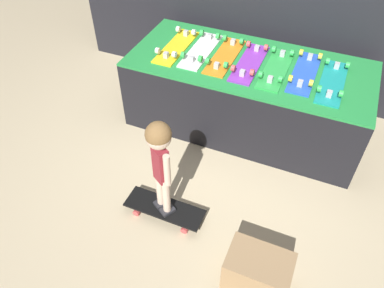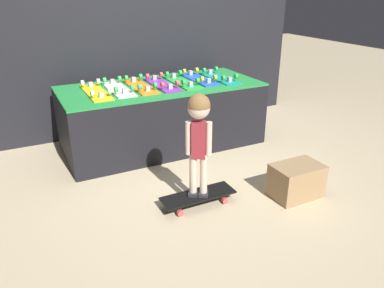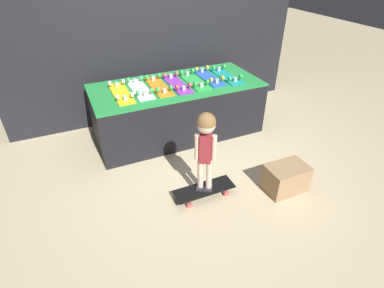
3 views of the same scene
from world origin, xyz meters
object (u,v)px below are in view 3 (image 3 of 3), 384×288
(skateboard_orange_on_rack, at_px, (158,86))
(storage_box, at_px, (286,178))
(skateboard_green_on_rack, at_px, (194,81))
(skateboard_teal_on_rack, at_px, (226,76))
(skateboard_blue_on_rack, at_px, (209,77))
(skateboard_yellow_on_rack, at_px, (121,93))
(skateboard_on_floor, at_px, (204,190))
(skateboard_white_on_rack, at_px, (140,89))
(child, at_px, (206,139))
(skateboard_purple_on_rack, at_px, (177,83))

(skateboard_orange_on_rack, bearing_deg, storage_box, -62.41)
(skateboard_orange_on_rack, relative_size, skateboard_green_on_rack, 1.00)
(skateboard_orange_on_rack, height_order, skateboard_teal_on_rack, same)
(skateboard_blue_on_rack, bearing_deg, skateboard_yellow_on_rack, -178.37)
(skateboard_blue_on_rack, relative_size, skateboard_teal_on_rack, 1.00)
(skateboard_yellow_on_rack, distance_m, skateboard_green_on_rack, 0.93)
(skateboard_on_floor, bearing_deg, skateboard_white_on_rack, 100.35)
(skateboard_on_floor, height_order, child, child)
(skateboard_green_on_rack, height_order, skateboard_teal_on_rack, same)
(skateboard_teal_on_rack, relative_size, skateboard_on_floor, 1.06)
(skateboard_teal_on_rack, height_order, child, child)
(skateboard_orange_on_rack, height_order, storage_box, skateboard_orange_on_rack)
(skateboard_yellow_on_rack, bearing_deg, skateboard_orange_on_rack, 2.01)
(skateboard_blue_on_rack, bearing_deg, skateboard_green_on_rack, -170.50)
(skateboard_white_on_rack, relative_size, skateboard_green_on_rack, 1.00)
(skateboard_green_on_rack, bearing_deg, skateboard_blue_on_rack, 9.50)
(skateboard_purple_on_rack, distance_m, skateboard_blue_on_rack, 0.46)
(skateboard_yellow_on_rack, xyz_separation_m, skateboard_teal_on_rack, (1.39, -0.02, 0.00))
(skateboard_green_on_rack, relative_size, skateboard_blue_on_rack, 1.00)
(skateboard_blue_on_rack, height_order, skateboard_teal_on_rack, same)
(child, bearing_deg, skateboard_white_on_rack, 131.33)
(skateboard_purple_on_rack, bearing_deg, skateboard_yellow_on_rack, 179.51)
(skateboard_yellow_on_rack, distance_m, skateboard_on_floor, 1.49)
(skateboard_green_on_rack, relative_size, skateboard_teal_on_rack, 1.00)
(skateboard_on_floor, height_order, storage_box, storage_box)
(storage_box, bearing_deg, skateboard_purple_on_rack, 110.69)
(child, bearing_deg, skateboard_teal_on_rack, 84.73)
(skateboard_white_on_rack, distance_m, skateboard_teal_on_rack, 1.16)
(skateboard_white_on_rack, bearing_deg, skateboard_on_floor, -79.65)
(skateboard_purple_on_rack, bearing_deg, storage_box, -69.31)
(skateboard_yellow_on_rack, bearing_deg, skateboard_purple_on_rack, -0.49)
(skateboard_green_on_rack, distance_m, skateboard_blue_on_rack, 0.23)
(skateboard_purple_on_rack, height_order, skateboard_teal_on_rack, same)
(skateboard_teal_on_rack, xyz_separation_m, skateboard_on_floor, (-0.92, -1.25, -0.63))
(skateboard_green_on_rack, relative_size, storage_box, 1.57)
(skateboard_yellow_on_rack, distance_m, skateboard_white_on_rack, 0.23)
(skateboard_purple_on_rack, relative_size, skateboard_blue_on_rack, 1.00)
(skateboard_on_floor, bearing_deg, skateboard_green_on_rack, 70.17)
(skateboard_white_on_rack, relative_size, skateboard_purple_on_rack, 1.00)
(skateboard_green_on_rack, bearing_deg, skateboard_teal_on_rack, -1.58)
(skateboard_blue_on_rack, relative_size, child, 0.77)
(skateboard_blue_on_rack, height_order, child, child)
(skateboard_blue_on_rack, height_order, storage_box, skateboard_blue_on_rack)
(skateboard_yellow_on_rack, height_order, skateboard_green_on_rack, same)
(skateboard_blue_on_rack, distance_m, storage_box, 1.66)
(skateboard_blue_on_rack, xyz_separation_m, child, (-0.69, -1.31, -0.02))
(skateboard_orange_on_rack, distance_m, skateboard_on_floor, 1.43)
(skateboard_green_on_rack, bearing_deg, skateboard_on_floor, -109.83)
(skateboard_teal_on_rack, bearing_deg, skateboard_green_on_rack, 178.42)
(skateboard_blue_on_rack, xyz_separation_m, skateboard_teal_on_rack, (0.23, -0.05, 0.00))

